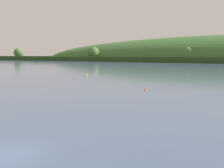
# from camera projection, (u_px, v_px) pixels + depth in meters

# --- Properties ---
(ground) EXTENTS (1400.00, 1400.00, 0.00)m
(ground) POSITION_uv_depth(u_px,v_px,m) (12.00, 155.00, 16.17)
(ground) COLOR #425675
(mooring_buoy_midchannel) EXTENTS (0.49, 0.49, 0.57)m
(mooring_buoy_midchannel) POSITION_uv_depth(u_px,v_px,m) (145.00, 90.00, 45.95)
(mooring_buoy_midchannel) COLOR #EA5B19
(mooring_buoy_midchannel) RESTS_ON ground
(mooring_buoy_off_fishing_boat) EXTENTS (0.72, 0.72, 0.80)m
(mooring_buoy_off_fishing_boat) POSITION_uv_depth(u_px,v_px,m) (86.00, 75.00, 80.82)
(mooring_buoy_off_fishing_boat) COLOR yellow
(mooring_buoy_off_fishing_boat) RESTS_ON ground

